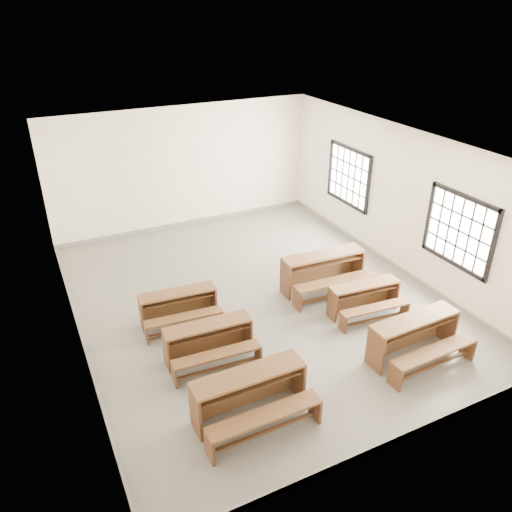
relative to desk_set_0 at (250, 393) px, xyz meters
name	(u,v)px	position (x,y,z in m)	size (l,w,h in m)	color
room	(260,201)	(1.59, 2.88, 1.69)	(8.50, 8.50, 3.20)	slate
desk_set_0	(250,393)	(0.00, 0.00, 0.00)	(1.72, 0.90, 0.77)	brown
desk_set_1	(209,339)	(-0.05, 1.52, -0.05)	(1.55, 0.86, 0.68)	brown
desk_set_2	(179,305)	(-0.18, 2.79, -0.07)	(1.51, 0.87, 0.65)	brown
desk_set_3	(415,335)	(3.14, 0.02, -0.01)	(1.70, 0.92, 0.76)	brown
desk_set_4	(365,297)	(3.19, 1.49, -0.08)	(1.48, 0.87, 0.64)	brown
desk_set_5	(324,269)	(2.97, 2.62, 0.02)	(1.84, 1.03, 0.81)	brown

